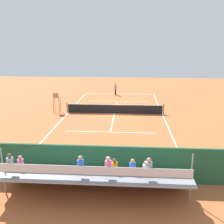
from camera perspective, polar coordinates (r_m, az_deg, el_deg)
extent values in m
plane|color=#BC6033|center=(27.66, 0.59, -0.30)|extent=(60.00, 60.00, 0.00)
cube|color=white|center=(38.38, 1.60, 3.97)|extent=(10.00, 0.10, 0.01)
cube|color=white|center=(17.31, -1.68, -9.77)|extent=(10.00, 0.10, 0.01)
cube|color=white|center=(27.82, 10.92, -0.48)|extent=(0.10, 22.00, 0.01)
cube|color=white|center=(28.40, -9.53, -0.10)|extent=(0.10, 22.00, 0.01)
cube|color=white|center=(33.53, 1.22, 2.39)|extent=(7.50, 0.10, 0.01)
cube|color=white|center=(21.89, -0.38, -4.40)|extent=(7.50, 0.10, 0.01)
cube|color=white|center=(27.66, 0.59, -0.29)|extent=(0.10, 12.10, 0.01)
cube|color=white|center=(38.38, 1.60, 3.97)|extent=(0.10, 0.30, 0.01)
cube|color=black|center=(27.55, 0.59, 0.62)|extent=(10.00, 0.02, 0.91)
cube|color=white|center=(27.43, 0.60, 1.60)|extent=(10.00, 0.04, 0.06)
cylinder|color=#2D5133|center=(27.70, 11.18, 0.58)|extent=(0.10, 0.10, 1.07)
cylinder|color=#2D5133|center=(28.29, -9.77, 0.94)|extent=(0.10, 0.10, 1.07)
cube|color=#235633|center=(14.19, -2.93, -11.12)|extent=(18.00, 0.16, 2.00)
cube|color=gray|center=(14.24, -3.07, -14.54)|extent=(9.00, 0.10, 0.45)
cube|color=gray|center=(13.85, -3.26, -14.57)|extent=(9.00, 0.80, 0.08)
cube|color=gray|center=(14.27, -3.05, -14.48)|extent=(9.00, 0.04, 0.45)
cube|color=silver|center=(13.56, -3.34, -13.23)|extent=(8.60, 0.36, 0.04)
cube|color=silver|center=(13.31, -3.46, -12.83)|extent=(8.60, 0.03, 0.36)
cube|color=gray|center=(12.93, -3.75, -14.56)|extent=(9.00, 0.80, 0.08)
cube|color=gray|center=(13.35, -3.51, -14.46)|extent=(9.00, 0.04, 0.45)
cube|color=silver|center=(12.65, -3.85, -13.12)|extent=(8.60, 0.36, 0.04)
cube|color=silver|center=(12.40, -3.98, -12.69)|extent=(8.60, 0.03, 0.36)
cube|color=gray|center=(12.02, -4.32, -14.55)|extent=(9.00, 0.80, 0.08)
cube|color=gray|center=(12.44, -4.04, -14.44)|extent=(9.00, 0.04, 0.45)
cube|color=silver|center=(11.74, -4.43, -13.00)|extent=(8.60, 0.36, 0.04)
cube|color=silver|center=(11.49, -4.59, -12.53)|extent=(8.60, 0.03, 0.36)
cylinder|color=gray|center=(13.00, 16.87, -13.47)|extent=(0.06, 0.06, 2.35)
cylinder|color=gray|center=(14.08, -22.65, -11.75)|extent=(0.06, 0.06, 2.35)
cube|color=#2D2D33|center=(12.68, 4.45, -12.86)|extent=(0.32, 0.40, 0.12)
cylinder|color=blue|center=(12.44, 4.48, -11.96)|extent=(0.30, 0.30, 0.45)
sphere|color=tan|center=(12.30, 4.51, -10.60)|extent=(0.20, 0.20, 0.20)
cube|color=#2D2D33|center=(12.89, -21.01, -11.14)|extent=(0.32, 0.40, 0.12)
cylinder|color=#9399A3|center=(12.68, -21.36, -10.21)|extent=(0.30, 0.30, 0.45)
sphere|color=brown|center=(12.55, -21.50, -8.86)|extent=(0.20, 0.20, 0.20)
cube|color=#2D2D33|center=(11.79, -0.78, -12.59)|extent=(0.32, 0.40, 0.12)
cylinder|color=pink|center=(11.56, -0.83, -11.61)|extent=(0.30, 0.30, 0.45)
sphere|color=beige|center=(11.42, -0.84, -10.15)|extent=(0.20, 0.20, 0.20)
cube|color=#2D2D33|center=(13.69, -19.01, -11.48)|extent=(0.32, 0.40, 0.12)
cylinder|color=pink|center=(13.47, -19.31, -10.61)|extent=(0.30, 0.30, 0.45)
sphere|color=tan|center=(13.34, -19.43, -9.34)|extent=(0.20, 0.20, 0.20)
cube|color=#2D2D33|center=(11.79, 7.93, -12.76)|extent=(0.32, 0.40, 0.12)
cylinder|color=#9399A3|center=(11.55, 8.02, -11.78)|extent=(0.30, 0.30, 0.45)
sphere|color=tan|center=(11.41, 8.08, -10.32)|extent=(0.20, 0.20, 0.20)
cube|color=#2D2D33|center=(13.62, 7.24, -13.01)|extent=(0.32, 0.40, 0.12)
cylinder|color=white|center=(13.38, 7.31, -12.17)|extent=(0.30, 0.30, 0.45)
sphere|color=tan|center=(13.24, 7.36, -10.92)|extent=(0.20, 0.20, 0.20)
cube|color=#2D2D33|center=(12.69, 0.57, -12.78)|extent=(0.32, 0.40, 0.12)
cylinder|color=orange|center=(12.46, 0.54, -11.87)|extent=(0.30, 0.30, 0.45)
sphere|color=brown|center=(12.31, 0.54, -10.52)|extent=(0.20, 0.20, 0.20)
cube|color=#2D2D33|center=(11.95, -6.73, -12.32)|extent=(0.32, 0.40, 0.12)
cylinder|color=blue|center=(11.71, -6.88, -11.34)|extent=(0.30, 0.30, 0.45)
sphere|color=tan|center=(11.58, -6.93, -9.90)|extent=(0.20, 0.20, 0.20)
cylinder|color=#A88456|center=(28.76, -11.18, 1.65)|extent=(0.07, 0.07, 1.60)
cylinder|color=#A88456|center=(28.92, -12.33, 1.66)|extent=(0.07, 0.07, 1.60)
cylinder|color=#A88456|center=(28.20, -11.50, 1.37)|extent=(0.07, 0.07, 1.60)
cylinder|color=#A88456|center=(28.36, -12.66, 1.38)|extent=(0.07, 0.07, 1.60)
cube|color=#A88456|center=(28.38, -12.01, 3.15)|extent=(0.56, 0.56, 0.06)
cube|color=#A88456|center=(28.11, -12.17, 3.59)|extent=(0.56, 0.06, 0.48)
cube|color=#A88456|center=(28.28, -11.52, 3.44)|extent=(0.04, 0.48, 0.04)
cube|color=#A88456|center=(28.43, -12.53, 3.44)|extent=(0.04, 0.48, 0.04)
cube|color=#33383D|center=(15.09, 7.81, -11.90)|extent=(1.80, 0.40, 0.05)
cylinder|color=#33383D|center=(15.26, 10.66, -12.65)|extent=(0.06, 0.06, 0.45)
cylinder|color=#33383D|center=(15.16, 4.89, -12.64)|extent=(0.06, 0.06, 0.45)
cube|color=#33383D|center=(14.80, 7.90, -11.18)|extent=(1.80, 0.04, 0.36)
cube|color=#B22D2D|center=(15.01, 1.45, -13.07)|extent=(0.90, 0.36, 0.36)
cylinder|color=black|center=(37.64, 0.83, 4.41)|extent=(0.14, 0.14, 0.85)
cylinder|color=black|center=(37.43, 0.72, 4.35)|extent=(0.14, 0.14, 0.85)
cylinder|color=#9399A3|center=(37.41, 0.78, 5.48)|extent=(0.44, 0.44, 0.60)
sphere|color=tan|center=(37.35, 0.78, 6.10)|extent=(0.22, 0.22, 0.22)
cylinder|color=tan|center=(37.13, 0.68, 6.18)|extent=(0.26, 0.15, 0.55)
cylinder|color=tan|center=(37.61, 0.88, 5.57)|extent=(0.11, 0.11, 0.50)
cylinder|color=black|center=(37.70, -0.48, 3.80)|extent=(0.28, 0.06, 0.03)
torus|color=#D8CC4C|center=(37.65, -0.08, 3.78)|extent=(0.34, 0.34, 0.02)
cylinder|color=white|center=(37.65, -0.08, 3.78)|extent=(0.25, 0.25, 0.00)
sphere|color=#CCDB33|center=(34.68, -1.58, 2.85)|extent=(0.07, 0.07, 0.07)
sphere|color=#CCDB33|center=(34.69, 2.49, 2.85)|extent=(0.07, 0.07, 0.07)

